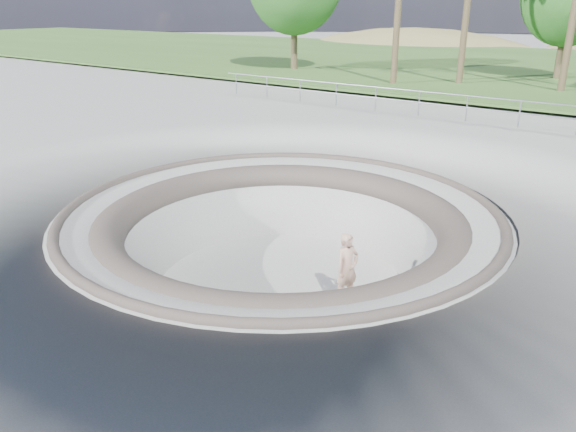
% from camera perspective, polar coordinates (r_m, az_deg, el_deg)
% --- Properties ---
extents(ground, '(180.00, 180.00, 0.00)m').
position_cam_1_polar(ground, '(13.16, -0.71, 0.60)').
color(ground, '#ABABA6').
rests_on(ground, ground).
extents(skate_bowl, '(14.00, 14.00, 4.10)m').
position_cam_1_polar(skate_bowl, '(13.90, -0.67, -6.49)').
color(skate_bowl, '#ABABA6').
rests_on(skate_bowl, ground).
extents(safety_railing, '(25.00, 0.06, 1.03)m').
position_cam_1_polar(safety_railing, '(23.38, 17.70, 10.39)').
color(safety_railing, gray).
rests_on(safety_railing, ground).
extents(skateboard, '(0.76, 0.47, 0.08)m').
position_cam_1_polar(skateboard, '(13.05, 5.89, -8.60)').
color(skateboard, olive).
rests_on(skateboard, ground).
extents(skater, '(0.56, 0.69, 1.64)m').
position_cam_1_polar(skater, '(12.67, 6.03, -5.31)').
color(skater, tan).
rests_on(skater, skateboard).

